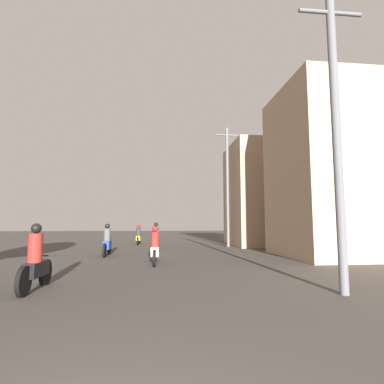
{
  "coord_description": "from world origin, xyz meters",
  "views": [
    {
      "loc": [
        0.54,
        -1.56,
        1.59
      ],
      "look_at": [
        2.47,
        16.34,
        3.45
      ],
      "focal_mm": 28.0,
      "sensor_mm": 36.0,
      "label": 1
    }
  ],
  "objects": [
    {
      "name": "motorcycle_yellow",
      "position": [
        -1.01,
        21.06,
        0.59
      ],
      "size": [
        0.6,
        2.04,
        1.48
      ],
      "rotation": [
        0.0,
        0.0,
        -0.07
      ],
      "color": "black",
      "rests_on": "ground_plane"
    },
    {
      "name": "motorcycle_black",
      "position": [
        -2.37,
        6.01,
        0.62
      ],
      "size": [
        0.6,
        1.91,
        1.58
      ],
      "rotation": [
        0.0,
        0.0,
        0.0
      ],
      "color": "black",
      "rests_on": "ground_plane"
    },
    {
      "name": "utility_pole_near",
      "position": [
        4.63,
        4.86,
        3.76
      ],
      "size": [
        1.6,
        0.2,
        7.2
      ],
      "color": "slate",
      "rests_on": "ground_plane"
    },
    {
      "name": "motorcycle_silver",
      "position": [
        0.33,
        16.67,
        0.65
      ],
      "size": [
        0.6,
        2.01,
        1.62
      ],
      "rotation": [
        0.0,
        0.0,
        0.1
      ],
      "color": "black",
      "rests_on": "ground_plane"
    },
    {
      "name": "motorcycle_white",
      "position": [
        0.37,
        10.36,
        0.59
      ],
      "size": [
        0.6,
        2.1,
        1.47
      ],
      "rotation": [
        0.0,
        0.0,
        0.13
      ],
      "color": "black",
      "rests_on": "ground_plane"
    },
    {
      "name": "utility_pole_far",
      "position": [
        5.11,
        18.26,
        4.24
      ],
      "size": [
        1.6,
        0.2,
        8.14
      ],
      "color": "slate",
      "rests_on": "ground_plane"
    },
    {
      "name": "building_right_near",
      "position": [
        9.3,
        11.94,
        4.05
      ],
      "size": [
        5.9,
        5.24,
        8.11
      ],
      "color": "tan",
      "rests_on": "ground_plane"
    },
    {
      "name": "motorcycle_blue",
      "position": [
        -1.98,
        13.44,
        0.63
      ],
      "size": [
        0.6,
        2.03,
        1.55
      ],
      "rotation": [
        0.0,
        0.0,
        0.17
      ],
      "color": "black",
      "rests_on": "ground_plane"
    },
    {
      "name": "building_right_far",
      "position": [
        8.24,
        19.38,
        3.63
      ],
      "size": [
        5.23,
        5.2,
        7.26
      ],
      "color": "tan",
      "rests_on": "ground_plane"
    }
  ]
}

